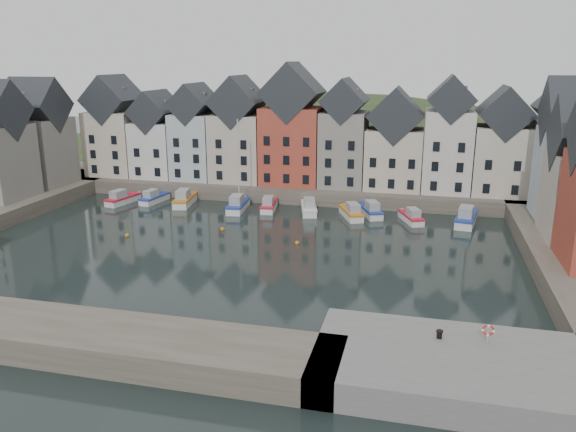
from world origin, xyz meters
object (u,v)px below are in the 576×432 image
(mooring_bollard, at_px, (440,334))
(life_ring_post, at_px, (488,331))
(boat_d, at_px, (238,205))
(boat_a, at_px, (122,199))

(mooring_bollard, distance_m, life_ring_post, 3.10)
(boat_d, bearing_deg, boat_a, 175.50)
(boat_d, height_order, mooring_bollard, boat_d)
(boat_d, xyz_separation_m, mooring_bollard, (26.14, -35.33, 1.49))
(boat_a, xyz_separation_m, boat_d, (17.46, 0.26, 0.13))
(mooring_bollard, height_order, life_ring_post, life_ring_post)
(mooring_bollard, relative_size, life_ring_post, 0.43)
(mooring_bollard, bearing_deg, life_ring_post, 2.32)
(boat_d, relative_size, life_ring_post, 9.69)
(boat_a, relative_size, life_ring_post, 4.80)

